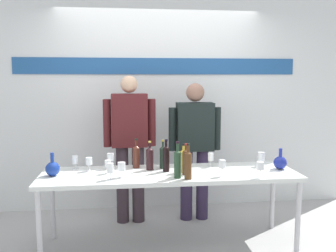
{
  "coord_description": "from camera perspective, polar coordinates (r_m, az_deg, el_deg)",
  "views": [
    {
      "loc": [
        -0.43,
        -3.51,
        1.65
      ],
      "look_at": [
        0.0,
        0.15,
        1.18
      ],
      "focal_mm": 39.81,
      "sensor_mm": 36.0,
      "label": 1
    }
  ],
  "objects": [
    {
      "name": "back_wall",
      "position": [
        4.76,
        -1.52,
        5.44
      ],
      "size": [
        5.01,
        0.11,
        3.0
      ],
      "color": "silver",
      "rests_on": "ground"
    },
    {
      "name": "wine_glass_left_3",
      "position": [
        3.64,
        -9.19,
        -5.78
      ],
      "size": [
        0.06,
        0.06,
        0.13
      ],
      "color": "white",
      "rests_on": "display_table"
    },
    {
      "name": "decanter_blue_right",
      "position": [
        3.93,
        16.81,
        -5.36
      ],
      "size": [
        0.13,
        0.13,
        0.21
      ],
      "color": "navy",
      "rests_on": "display_table"
    },
    {
      "name": "wine_glass_right_0",
      "position": [
        4.01,
        14.08,
        -4.56
      ],
      "size": [
        0.07,
        0.07,
        0.15
      ],
      "color": "white",
      "rests_on": "display_table"
    },
    {
      "name": "wine_glass_left_2",
      "position": [
        3.42,
        -8.84,
        -6.42
      ],
      "size": [
        0.06,
        0.06,
        0.15
      ],
      "color": "white",
      "rests_on": "display_table"
    },
    {
      "name": "wine_glass_right_2",
      "position": [
        3.89,
        6.55,
        -4.75
      ],
      "size": [
        0.06,
        0.06,
        0.14
      ],
      "color": "white",
      "rests_on": "display_table"
    },
    {
      "name": "wine_glass_right_3",
      "position": [
        3.53,
        13.96,
        -5.99
      ],
      "size": [
        0.07,
        0.07,
        0.15
      ],
      "color": "white",
      "rests_on": "display_table"
    },
    {
      "name": "wine_glass_left_1",
      "position": [
        3.48,
        -7.12,
        -6.19
      ],
      "size": [
        0.07,
        0.07,
        0.14
      ],
      "color": "white",
      "rests_on": "display_table"
    },
    {
      "name": "wine_bottle_1",
      "position": [
        3.64,
        2.38,
        -5.22
      ],
      "size": [
        0.08,
        0.08,
        0.28
      ],
      "color": "gold",
      "rests_on": "display_table"
    },
    {
      "name": "wine_bottle_3",
      "position": [
        3.83,
        -4.91,
        -4.54
      ],
      "size": [
        0.07,
        0.07,
        0.3
      ],
      "color": "#53251B",
      "rests_on": "display_table"
    },
    {
      "name": "wine_bottle_6",
      "position": [
        3.42,
        1.47,
        -5.63
      ],
      "size": [
        0.07,
        0.07,
        0.34
      ],
      "color": "#213D26",
      "rests_on": "display_table"
    },
    {
      "name": "wine_glass_left_5",
      "position": [
        3.82,
        -8.8,
        -4.75
      ],
      "size": [
        0.07,
        0.07,
        0.16
      ],
      "color": "white",
      "rests_on": "display_table"
    },
    {
      "name": "ground_plane",
      "position": [
        3.91,
        0.27,
        -17.77
      ],
      "size": [
        10.0,
        10.0,
        0.0
      ],
      "primitive_type": "plane",
      "color": "#A7A6A5"
    },
    {
      "name": "wine_glass_left_0",
      "position": [
        3.88,
        -14.02,
        -5.06
      ],
      "size": [
        0.06,
        0.06,
        0.14
      ],
      "color": "white",
      "rests_on": "display_table"
    },
    {
      "name": "wine_glass_left_4",
      "position": [
        3.76,
        -12.0,
        -5.32
      ],
      "size": [
        0.06,
        0.06,
        0.14
      ],
      "color": "white",
      "rests_on": "display_table"
    },
    {
      "name": "display_table",
      "position": [
        3.67,
        0.28,
        -7.93
      ],
      "size": [
        2.49,
        0.71,
        0.75
      ],
      "color": "silver",
      "rests_on": "ground"
    },
    {
      "name": "decanter_blue_left",
      "position": [
        3.67,
        -17.27,
        -6.23
      ],
      "size": [
        0.13,
        0.13,
        0.22
      ],
      "color": "navy",
      "rests_on": "display_table"
    },
    {
      "name": "wine_bottle_7",
      "position": [
        3.55,
        2.78,
        -5.37
      ],
      "size": [
        0.07,
        0.07,
        0.3
      ],
      "color": "#553019",
      "rests_on": "display_table"
    },
    {
      "name": "wine_bottle_5",
      "position": [
        3.66,
        -0.29,
        -4.85
      ],
      "size": [
        0.07,
        0.07,
        0.32
      ],
      "color": "black",
      "rests_on": "display_table"
    },
    {
      "name": "presenter_left",
      "position": [
        4.25,
        -5.87,
        -2.15
      ],
      "size": [
        0.59,
        0.22,
        1.69
      ],
      "color": "#372A31",
      "rests_on": "ground"
    },
    {
      "name": "wine_glass_right_1",
      "position": [
        3.52,
        8.31,
        -5.84
      ],
      "size": [
        0.06,
        0.06,
        0.16
      ],
      "color": "white",
      "rests_on": "display_table"
    },
    {
      "name": "wine_bottle_0",
      "position": [
        3.79,
        -0.77,
        -4.66
      ],
      "size": [
        0.07,
        0.07,
        0.29
      ],
      "color": "#1E3224",
      "rests_on": "display_table"
    },
    {
      "name": "presenter_right",
      "position": [
        4.33,
        4.11,
        -2.55
      ],
      "size": [
        0.61,
        0.22,
        1.6
      ],
      "color": "#312541",
      "rests_on": "ground"
    },
    {
      "name": "wine_bottle_2",
      "position": [
        3.39,
        3.1,
        -5.83
      ],
      "size": [
        0.07,
        0.07,
        0.33
      ],
      "color": "#503118",
      "rests_on": "display_table"
    },
    {
      "name": "wine_bottle_4",
      "position": [
        3.73,
        -2.81,
        -4.85
      ],
      "size": [
        0.07,
        0.07,
        0.29
      ],
      "color": "black",
      "rests_on": "display_table"
    }
  ]
}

